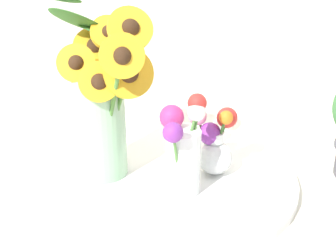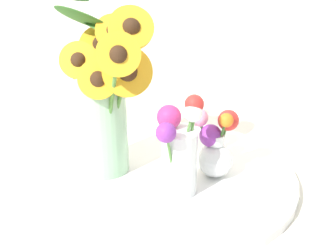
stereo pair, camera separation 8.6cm
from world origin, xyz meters
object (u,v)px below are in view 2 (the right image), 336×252
Objects in this scene: vase_bulb_right at (215,146)px; mason_jar_sunflowers at (105,100)px; serving_tray at (168,178)px; vase_small_center at (179,150)px.

mason_jar_sunflowers is at bearing 169.52° from vase_bulb_right.
mason_jar_sunflowers is 2.58× the size of vase_bulb_right.
serving_tray is 1.44× the size of mason_jar_sunflowers.
serving_tray is 0.11m from vase_bulb_right.
vase_bulb_right is at bearing -4.53° from serving_tray.
mason_jar_sunflowers reaches higher than vase_bulb_right.
mason_jar_sunflowers reaches higher than vase_small_center.
mason_jar_sunflowers is at bearing 165.13° from serving_tray.
serving_tray is 2.71× the size of vase_small_center.
vase_bulb_right is at bearing -10.48° from mason_jar_sunflowers.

